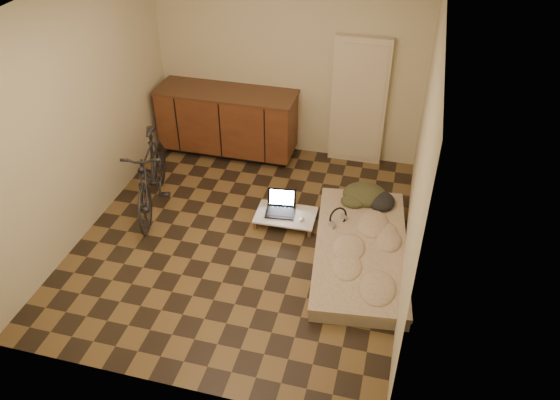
% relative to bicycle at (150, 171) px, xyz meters
% --- Properties ---
extents(room_shell, '(3.50, 4.00, 2.60)m').
position_rel_bicycle_xyz_m(room_shell, '(1.20, -0.28, 0.80)').
color(room_shell, brown).
rests_on(room_shell, ground).
extents(cabinets, '(1.84, 0.62, 0.91)m').
position_rel_bicycle_xyz_m(cabinets, '(0.45, 1.42, -0.04)').
color(cabinets, black).
rests_on(cabinets, ground).
extents(appliance_panel, '(0.70, 0.10, 1.70)m').
position_rel_bicycle_xyz_m(appliance_panel, '(2.15, 1.66, 0.35)').
color(appliance_panel, beige).
rests_on(appliance_panel, ground).
extents(bicycle, '(0.84, 1.62, 1.01)m').
position_rel_bicycle_xyz_m(bicycle, '(0.00, 0.00, 0.00)').
color(bicycle, black).
rests_on(bicycle, ground).
extents(futon, '(1.18, 2.08, 0.17)m').
position_rel_bicycle_xyz_m(futon, '(2.50, -0.29, -0.42)').
color(futon, '#AB9F89').
rests_on(futon, ground).
extents(clothing_pile, '(0.60, 0.52, 0.22)m').
position_rel_bicycle_xyz_m(clothing_pile, '(2.48, 0.53, -0.22)').
color(clothing_pile, '#3A3E24').
rests_on(clothing_pile, futon).
extents(headphones, '(0.35, 0.35, 0.17)m').
position_rel_bicycle_xyz_m(headphones, '(2.20, 0.01, -0.25)').
color(headphones, black).
rests_on(headphones, futon).
extents(lap_desk, '(0.70, 0.46, 0.11)m').
position_rel_bicycle_xyz_m(lap_desk, '(1.59, 0.08, -0.40)').
color(lap_desk, brown).
rests_on(lap_desk, ground).
extents(laptop, '(0.36, 0.33, 0.23)m').
position_rel_bicycle_xyz_m(laptop, '(1.51, 0.14, -0.34)').
color(laptop, black).
rests_on(laptop, lap_desk).
extents(mouse, '(0.07, 0.10, 0.03)m').
position_rel_bicycle_xyz_m(mouse, '(1.79, 0.02, -0.37)').
color(mouse, silver).
rests_on(mouse, lap_desk).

